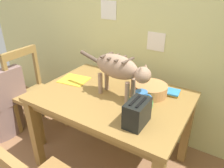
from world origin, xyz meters
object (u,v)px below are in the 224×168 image
(saucer_bowl, at_px, (141,103))
(magazine, at_px, (74,80))
(wicker_basket, at_px, (151,89))
(toaster, at_px, (137,113))
(book_stack, at_px, (169,92))
(dining_table, at_px, (112,104))
(wooden_chair_near, at_px, (36,93))
(coffee_mug, at_px, (142,96))
(cat, at_px, (119,69))

(saucer_bowl, distance_m, magazine, 0.72)
(wicker_basket, xyz_separation_m, toaster, (0.08, -0.41, 0.04))
(magazine, height_order, book_stack, book_stack)
(dining_table, distance_m, wicker_basket, 0.35)
(magazine, bearing_deg, wooden_chair_near, 176.65)
(coffee_mug, height_order, magazine, coffee_mug)
(magazine, relative_size, book_stack, 1.31)
(cat, distance_m, toaster, 0.40)
(coffee_mug, distance_m, magazine, 0.73)
(coffee_mug, relative_size, wooden_chair_near, 0.14)
(coffee_mug, xyz_separation_m, magazine, (-0.72, 0.07, -0.07))
(saucer_bowl, xyz_separation_m, coffee_mug, (0.00, -0.00, 0.06))
(wicker_basket, relative_size, toaster, 1.34)
(toaster, bearing_deg, cat, 138.63)
(cat, relative_size, book_stack, 3.49)
(saucer_bowl, bearing_deg, toaster, -71.56)
(saucer_bowl, xyz_separation_m, wicker_basket, (-0.00, 0.19, 0.03))
(saucer_bowl, height_order, book_stack, saucer_bowl)
(saucer_bowl, distance_m, wooden_chair_near, 1.30)
(coffee_mug, xyz_separation_m, book_stack, (0.11, 0.29, -0.06))
(dining_table, height_order, cat, cat)
(cat, relative_size, saucer_bowl, 3.62)
(saucer_bowl, distance_m, wicker_basket, 0.19)
(toaster, bearing_deg, coffee_mug, 107.69)
(wooden_chair_near, bearing_deg, cat, 89.01)
(cat, bearing_deg, magazine, -89.17)
(saucer_bowl, bearing_deg, magazine, 174.78)
(dining_table, bearing_deg, coffee_mug, -3.75)
(dining_table, bearing_deg, wicker_basket, 33.21)
(toaster, bearing_deg, wicker_basket, 100.34)
(magazine, relative_size, wicker_basket, 0.93)
(toaster, bearing_deg, dining_table, 144.84)
(dining_table, height_order, book_stack, book_stack)
(dining_table, xyz_separation_m, wicker_basket, (0.27, 0.17, 0.14))
(wicker_basket, bearing_deg, book_stack, 39.98)
(magazine, bearing_deg, dining_table, -14.25)
(cat, distance_m, book_stack, 0.48)
(cat, xyz_separation_m, toaster, (0.28, -0.24, -0.16))
(magazine, distance_m, toaster, 0.85)
(book_stack, height_order, toaster, toaster)
(dining_table, bearing_deg, saucer_bowl, -3.79)
(wicker_basket, bearing_deg, toaster, -79.66)
(coffee_mug, height_order, toaster, toaster)
(coffee_mug, distance_m, toaster, 0.23)
(cat, relative_size, coffee_mug, 5.01)
(coffee_mug, bearing_deg, book_stack, 68.53)
(cat, bearing_deg, dining_table, -81.67)
(book_stack, relative_size, toaster, 0.95)
(book_stack, distance_m, wooden_chair_near, 1.44)
(cat, bearing_deg, saucer_bowl, 90.00)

